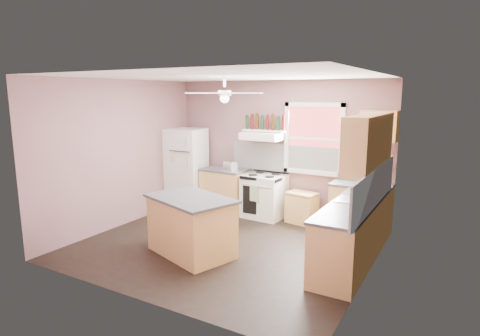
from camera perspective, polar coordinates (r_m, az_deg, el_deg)
The scene contains 32 objects.
floor at distance 6.67m, azimuth -2.06°, elevation -10.96°, with size 4.50×4.50×0.00m, color black.
ceiling at distance 6.21m, azimuth -2.23°, elevation 12.91°, with size 4.50×4.50×0.00m, color white.
wall_back at distance 8.07m, azimuth 5.47°, elevation 2.72°, with size 4.50×0.05×2.70m, color #7E5758.
wall_right at distance 5.47m, azimuth 18.55°, elevation -1.55°, with size 0.05×4.00×2.70m, color #7E5758.
wall_left at distance 7.73m, azimuth -16.63°, elevation 1.98°, with size 0.05×4.00×2.70m, color #7E5758.
backsplash_back at distance 7.88m, azimuth 8.31°, elevation 1.19°, with size 2.90×0.03×0.55m, color white.
backsplash_right at distance 5.80m, azimuth 18.65°, elevation -2.65°, with size 0.03×2.60×0.55m, color white.
window_view at distance 7.72m, azimuth 10.46°, elevation 4.11°, with size 1.00×0.02×1.20m, color maroon.
window_frame at distance 7.70m, azimuth 10.40°, elevation 4.09°, with size 1.16×0.07×1.36m, color white.
refrigerator at distance 8.70m, azimuth -7.60°, elevation -0.06°, with size 0.72×0.70×1.71m, color white.
base_cabinet_left at distance 8.45m, azimuth -2.13°, elevation -3.24°, with size 0.90×0.60×0.86m, color tan.
counter_left at distance 8.35m, azimuth -2.15°, elevation -0.24°, with size 0.92×0.62×0.04m, color #3E3E40.
toaster at distance 8.20m, azimuth -1.39°, elevation 0.34°, with size 0.28×0.16×0.18m, color silver.
stove at distance 8.02m, azimuth 3.48°, elevation -4.01°, with size 0.78×0.64×0.86m, color white.
range_hood at distance 7.89m, azimuth 3.15°, elevation 4.55°, with size 0.78×0.50×0.14m, color white.
bottle_shelf at distance 7.98m, azimuth 3.55°, elevation 5.34°, with size 0.90×0.26×0.03m, color white.
cart at distance 7.77m, azimuth 8.78°, elevation -5.79°, with size 0.55×0.36×0.55m, color tan.
base_cabinet_corner at distance 7.41m, azimuth 16.77°, elevation -5.68°, with size 1.00×0.60×0.86m, color tan.
base_cabinet_right at distance 6.07m, azimuth 15.57°, elevation -9.24°, with size 0.60×2.20×0.86m, color tan.
counter_corner at distance 7.30m, azimuth 16.95°, elevation -2.28°, with size 1.02×0.62×0.04m, color #3E3E40.
counter_right at distance 5.93m, azimuth 15.69°, elevation -5.14°, with size 0.62×2.22×0.04m, color #3E3E40.
sink at distance 6.12m, azimuth 16.16°, elevation -4.54°, with size 0.55×0.45×0.03m, color silver.
faucet at distance 6.07m, azimuth 17.66°, elevation -4.02°, with size 0.03×0.03×0.14m, color silver.
upper_cabinet_right at distance 5.93m, azimuth 17.91°, elevation 3.61°, with size 0.33×1.80×0.76m, color tan.
upper_cabinet_corner at distance 7.24m, azimuth 19.17°, elevation 5.66°, with size 0.60×0.33×0.52m, color tan.
paper_towel at distance 7.32m, azimuth 19.83°, elevation 0.54°, with size 0.12×0.12×0.26m, color white.
island at distance 6.25m, azimuth -6.93°, elevation -8.33°, with size 1.28×0.81×0.86m, color tan.
island_top at distance 6.12m, azimuth -7.02°, elevation -4.34°, with size 1.35×0.88×0.04m, color #3E3E40.
ceiling_fan_hub at distance 6.20m, azimuth -2.22°, elevation 10.60°, with size 0.20×0.20×0.08m, color white.
soap_bottle at distance 5.81m, azimuth 16.82°, elevation -4.07°, with size 0.09×0.10×0.25m, color silver.
red_caddy at distance 6.27m, azimuth 17.41°, elevation -3.72°, with size 0.18×0.12×0.10m, color #A40E16.
wine_bottles at distance 7.97m, azimuth 3.57°, elevation 6.48°, with size 0.86×0.06×0.31m.
Camera 1 is at (3.28, -5.26, 2.45)m, focal length 30.00 mm.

